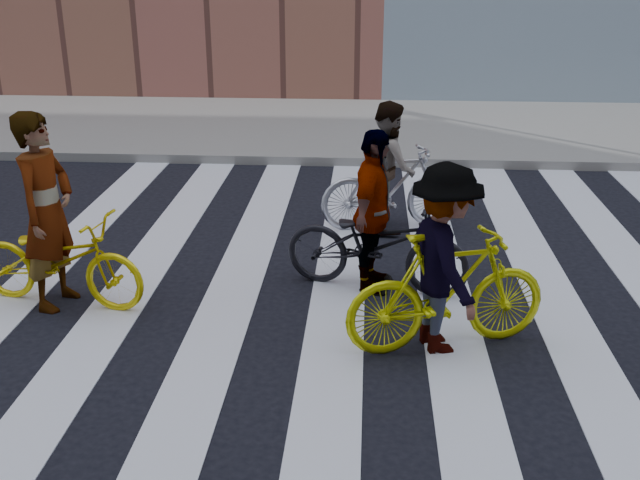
# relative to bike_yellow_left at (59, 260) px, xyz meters

# --- Properties ---
(ground) EXTENTS (100.00, 100.00, 0.00)m
(ground) POSITION_rel_bike_yellow_left_xyz_m (3.31, 0.21, -0.48)
(ground) COLOR black
(ground) RESTS_ON ground
(sidewalk_far) EXTENTS (100.00, 5.00, 0.15)m
(sidewalk_far) POSITION_rel_bike_yellow_left_xyz_m (3.31, 7.71, -0.40)
(sidewalk_far) COLOR gray
(sidewalk_far) RESTS_ON ground
(zebra_crosswalk) EXTENTS (8.25, 10.00, 0.01)m
(zebra_crosswalk) POSITION_rel_bike_yellow_left_xyz_m (3.31, 0.21, -0.47)
(zebra_crosswalk) COLOR silver
(zebra_crosswalk) RESTS_ON ground
(bike_yellow_left) EXTENTS (1.90, 0.95, 0.95)m
(bike_yellow_left) POSITION_rel_bike_yellow_left_xyz_m (0.00, 0.00, 0.00)
(bike_yellow_left) COLOR yellow
(bike_yellow_left) RESTS_ON ground
(bike_silver_mid) EXTENTS (1.88, 0.89, 1.09)m
(bike_silver_mid) POSITION_rel_bike_yellow_left_xyz_m (3.35, 2.39, 0.07)
(bike_silver_mid) COLOR #B6B6C1
(bike_silver_mid) RESTS_ON ground
(bike_yellow_right) EXTENTS (1.92, 1.05, 1.11)m
(bike_yellow_right) POSITION_rel_bike_yellow_left_xyz_m (3.76, -0.64, 0.08)
(bike_yellow_right) COLOR #D1D70B
(bike_yellow_right) RESTS_ON ground
(bike_dark_rear) EXTENTS (2.03, 1.09, 1.01)m
(bike_dark_rear) POSITION_rel_bike_yellow_left_xyz_m (3.15, 0.56, 0.03)
(bike_dark_rear) COLOR black
(bike_dark_rear) RESTS_ON ground
(rider_left) EXTENTS (0.59, 0.79, 1.96)m
(rider_left) POSITION_rel_bike_yellow_left_xyz_m (-0.05, 0.00, 0.50)
(rider_left) COLOR slate
(rider_left) RESTS_ON ground
(rider_mid) EXTENTS (0.78, 0.91, 1.63)m
(rider_mid) POSITION_rel_bike_yellow_left_xyz_m (3.30, 2.39, 0.34)
(rider_mid) COLOR slate
(rider_mid) RESTS_ON ground
(rider_right) EXTENTS (0.93, 1.24, 1.71)m
(rider_right) POSITION_rel_bike_yellow_left_xyz_m (3.71, -0.64, 0.38)
(rider_right) COLOR slate
(rider_right) RESTS_ON ground
(rider_rear) EXTENTS (0.63, 1.07, 1.71)m
(rider_rear) POSITION_rel_bike_yellow_left_xyz_m (3.10, 0.56, 0.38)
(rider_rear) COLOR slate
(rider_rear) RESTS_ON ground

